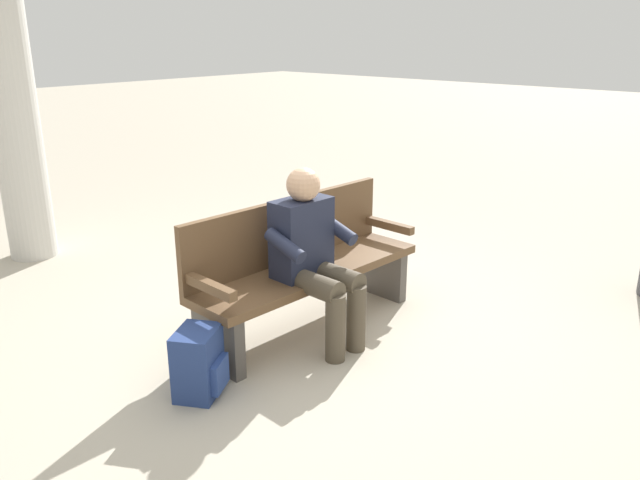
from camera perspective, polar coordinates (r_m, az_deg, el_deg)
ground_plane at (r=4.53m, az=-0.91°, el=-7.82°), size 40.00×40.00×0.00m
bench_near at (r=4.40m, az=-1.59°, el=-2.17°), size 1.82×0.56×0.90m
person_seated at (r=4.10m, az=-0.58°, el=-1.19°), size 0.58×0.59×1.18m
backpack at (r=3.74m, az=-10.86°, el=-10.87°), size 0.36×0.35×0.40m
support_pillar at (r=6.17m, az=-26.83°, el=16.61°), size 0.41×0.41×4.01m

